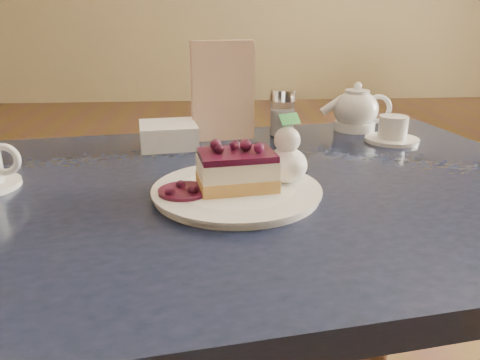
{
  "coord_description": "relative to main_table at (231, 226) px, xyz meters",
  "views": [
    {
      "loc": [
        -0.12,
        -0.62,
        1.0
      ],
      "look_at": [
        -0.08,
        -0.01,
        0.78
      ],
      "focal_mm": 35.0,
      "sensor_mm": 36.0,
      "label": 1
    }
  ],
  "objects": [
    {
      "name": "main_table",
      "position": [
        0.0,
        0.0,
        0.0
      ],
      "size": [
        1.27,
        0.94,
        0.73
      ],
      "rotation": [
        0.0,
        0.0,
        0.15
      ],
      "color": "black",
      "rests_on": "ground"
    },
    {
      "name": "dessert_plate",
      "position": [
        0.01,
        -0.05,
        0.08
      ],
      "size": [
        0.26,
        0.26,
        0.01
      ],
      "primitive_type": "cylinder",
      "color": "white",
      "rests_on": "main_table"
    },
    {
      "name": "cheesecake_slice",
      "position": [
        0.01,
        -0.05,
        0.12
      ],
      "size": [
        0.13,
        0.1,
        0.06
      ],
      "rotation": [
        0.0,
        0.0,
        0.15
      ],
      "color": "#BD8844",
      "rests_on": "dessert_plate"
    },
    {
      "name": "whipped_cream",
      "position": [
        0.09,
        -0.03,
        0.12
      ],
      "size": [
        0.07,
        0.07,
        0.06
      ],
      "color": "white",
      "rests_on": "dessert_plate"
    },
    {
      "name": "berry_sauce",
      "position": [
        -0.07,
        -0.06,
        0.09
      ],
      "size": [
        0.08,
        0.08,
        0.01
      ],
      "primitive_type": "cylinder",
      "color": "black",
      "rests_on": "dessert_plate"
    },
    {
      "name": "tea_set",
      "position": [
        0.33,
        0.34,
        0.12
      ],
      "size": [
        0.21,
        0.22,
        0.1
      ],
      "color": "white",
      "rests_on": "main_table"
    },
    {
      "name": "menu_card",
      "position": [
        -0.0,
        0.3,
        0.18
      ],
      "size": [
        0.14,
        0.05,
        0.21
      ],
      "primitive_type": "cube",
      "rotation": [
        0.0,
        0.0,
        0.15
      ],
      "color": "#FFF3C7",
      "rests_on": "main_table"
    },
    {
      "name": "sugar_shaker",
      "position": [
        0.13,
        0.31,
        0.13
      ],
      "size": [
        0.06,
        0.06,
        0.11
      ],
      "color": "white",
      "rests_on": "main_table"
    },
    {
      "name": "napkin_stack",
      "position": [
        -0.12,
        0.25,
        0.1
      ],
      "size": [
        0.13,
        0.13,
        0.05
      ],
      "primitive_type": "cube",
      "rotation": [
        0.0,
        0.0,
        0.15
      ],
      "color": "white",
      "rests_on": "main_table"
    }
  ]
}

